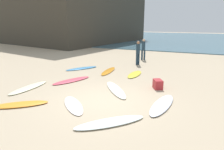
# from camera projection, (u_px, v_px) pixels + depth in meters

# --- Properties ---
(ground_plane) EXTENTS (120.00, 120.00, 0.00)m
(ground_plane) POSITION_uv_depth(u_px,v_px,m) (104.00, 100.00, 7.98)
(ground_plane) COLOR tan
(ocean_water) EXTENTS (120.00, 40.00, 0.08)m
(ocean_water) POSITION_uv_depth(u_px,v_px,m) (185.00, 38.00, 38.53)
(ocean_water) COLOR #426675
(ocean_water) RESTS_ON ground_plane
(coastal_headland) EXTENTS (25.63, 21.87, 8.81)m
(coastal_headland) POSITION_uv_depth(u_px,v_px,m) (60.00, 14.00, 33.89)
(coastal_headland) COLOR #3D382D
(coastal_headland) RESTS_ON ground_plane
(surfboard_0) EXTENTS (2.00, 2.02, 0.09)m
(surfboard_0) POSITION_uv_depth(u_px,v_px,m) (110.00, 122.00, 6.14)
(surfboard_0) COLOR white
(surfboard_0) RESTS_ON ground_plane
(surfboard_1) EXTENTS (0.79, 2.36, 0.08)m
(surfboard_1) POSITION_uv_depth(u_px,v_px,m) (108.00, 71.00, 12.62)
(surfboard_1) COLOR orange
(surfboard_1) RESTS_ON ground_plane
(surfboard_2) EXTENTS (1.33, 2.27, 0.08)m
(surfboard_2) POSITION_uv_depth(u_px,v_px,m) (72.00, 80.00, 10.59)
(surfboard_2) COLOR #E14359
(surfboard_2) RESTS_ON ground_plane
(surfboard_3) EXTENTS (1.79, 1.72, 0.06)m
(surfboard_3) POSITION_uv_depth(u_px,v_px,m) (73.00, 105.00, 7.46)
(surfboard_3) COLOR white
(surfboard_3) RESTS_ON ground_plane
(surfboard_4) EXTENTS (2.03, 2.31, 0.08)m
(surfboard_4) POSITION_uv_depth(u_px,v_px,m) (116.00, 89.00, 9.18)
(surfboard_4) COLOR silver
(surfboard_4) RESTS_ON ground_plane
(surfboard_5) EXTENTS (1.63, 2.16, 0.08)m
(surfboard_5) POSITION_uv_depth(u_px,v_px,m) (82.00, 68.00, 13.35)
(surfboard_5) COLOR #4394D3
(surfboard_5) RESTS_ON ground_plane
(surfboard_6) EXTENTS (0.63, 1.93, 0.08)m
(surfboard_6) POSITION_uv_depth(u_px,v_px,m) (135.00, 74.00, 11.85)
(surfboard_6) COLOR yellow
(surfboard_6) RESTS_ON ground_plane
(surfboard_7) EXTENTS (0.63, 2.29, 0.08)m
(surfboard_7) POSITION_uv_depth(u_px,v_px,m) (29.00, 88.00, 9.44)
(surfboard_7) COLOR #E8EBBF
(surfboard_7) RESTS_ON ground_plane
(surfboard_8) EXTENTS (0.79, 2.36, 0.09)m
(surfboard_8) POSITION_uv_depth(u_px,v_px,m) (162.00, 105.00, 7.47)
(surfboard_8) COLOR silver
(surfboard_8) RESTS_ON ground_plane
(surfboard_9) EXTENTS (1.94, 1.75, 0.08)m
(surfboard_9) POSITION_uv_depth(u_px,v_px,m) (20.00, 104.00, 7.48)
(surfboard_9) COLOR orange
(surfboard_9) RESTS_ON ground_plane
(beachgoer_near) EXTENTS (0.35, 0.35, 1.73)m
(beachgoer_near) POSITION_uv_depth(u_px,v_px,m) (143.00, 48.00, 16.29)
(beachgoer_near) COLOR #1E3342
(beachgoer_near) RESTS_ON ground_plane
(beachgoer_far) EXTENTS (0.37, 0.37, 1.72)m
(beachgoer_far) POSITION_uv_depth(u_px,v_px,m) (138.00, 52.00, 14.45)
(beachgoer_far) COLOR #1E3342
(beachgoer_far) RESTS_ON ground_plane
(beach_cooler) EXTENTS (0.57, 0.64, 0.43)m
(beach_cooler) POSITION_uv_depth(u_px,v_px,m) (158.00, 84.00, 9.36)
(beach_cooler) COLOR #B2282D
(beach_cooler) RESTS_ON ground_plane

